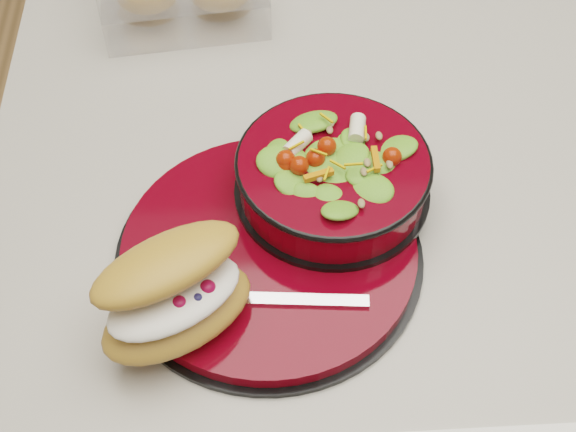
{
  "coord_description": "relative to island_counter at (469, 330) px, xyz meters",
  "views": [
    {
      "loc": [
        -0.32,
        -0.62,
        1.56
      ],
      "look_at": [
        -0.29,
        -0.14,
        0.94
      ],
      "focal_mm": 50.0,
      "sensor_mm": 36.0,
      "label": 1
    }
  ],
  "objects": [
    {
      "name": "salad_bowl",
      "position": [
        -0.25,
        -0.09,
        0.5
      ],
      "size": [
        0.2,
        0.2,
        0.09
      ],
      "rotation": [
        0.0,
        0.0,
        0.02
      ],
      "color": "black",
      "rests_on": "dinner_plate"
    },
    {
      "name": "dinner_plate",
      "position": [
        -0.31,
        -0.16,
        0.46
      ],
      "size": [
        0.31,
        0.31,
        0.02
      ],
      "rotation": [
        0.0,
        0.0,
        0.3
      ],
      "color": "black",
      "rests_on": "island_counter"
    },
    {
      "name": "island_counter",
      "position": [
        0.0,
        0.0,
        0.0
      ],
      "size": [
        1.24,
        0.74,
        0.9
      ],
      "color": "silver",
      "rests_on": "ground"
    },
    {
      "name": "fork",
      "position": [
        -0.32,
        -0.22,
        0.47
      ],
      "size": [
        0.18,
        0.03,
        0.0
      ],
      "rotation": [
        0.0,
        0.0,
        1.48
      ],
      "color": "silver",
      "rests_on": "dinner_plate"
    },
    {
      "name": "croissant",
      "position": [
        -0.4,
        -0.24,
        0.51
      ],
      "size": [
        0.17,
        0.16,
        0.09
      ],
      "rotation": [
        0.0,
        0.0,
        0.53
      ],
      "color": "#BC8539",
      "rests_on": "dinner_plate"
    }
  ]
}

